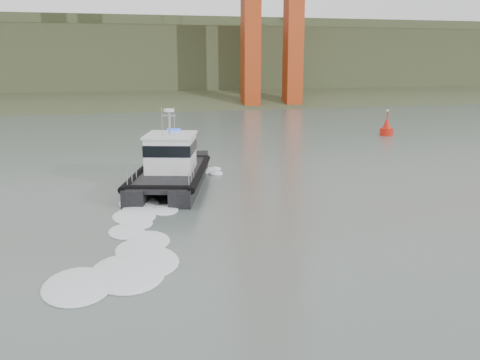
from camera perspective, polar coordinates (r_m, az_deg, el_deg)
The scene contains 4 objects.
ground at distance 22.57m, azimuth 9.29°, elevation -10.16°, with size 400.00×400.00×0.00m, color #576761.
headlands at distance 144.68m, azimuth -11.55°, elevation 11.90°, with size 500.00×105.36×27.12m.
patrol_boat at distance 37.55m, azimuth -7.42°, elevation 1.44°, with size 7.28×12.23×5.59m.
nav_buoy at distance 64.70m, azimuth 15.37°, elevation 5.35°, with size 1.53×1.53×3.19m.
Camera 1 is at (-8.68, -18.91, 8.75)m, focal length 40.00 mm.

